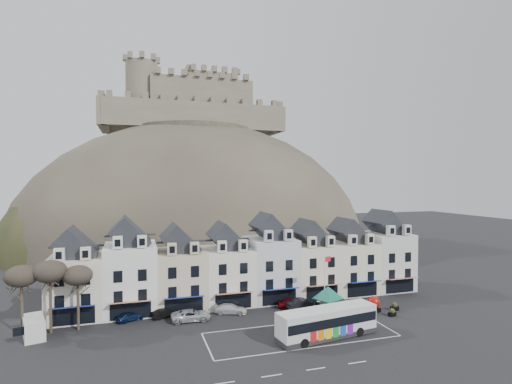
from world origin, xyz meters
The scene contains 21 objects.
ground centered at (0.00, 0.00, 0.00)m, with size 300.00×300.00×0.00m, color black.
coach_bay_markings centered at (2.00, 1.25, 0.00)m, with size 22.00×7.50×0.01m, color silver.
townhouse_terrace centered at (0.15, 15.97, 5.30)m, with size 54.40×9.35×11.80m.
castle_hill centered at (1.25, 68.95, 0.11)m, with size 100.00×76.00×68.00m.
castle centered at (0.51, 75.93, 40.19)m, with size 50.20×22.20×22.00m.
tree_left_far centered at (-29.00, 10.50, 6.90)m, with size 3.61×3.61×8.24m.
tree_left_mid centered at (-26.00, 10.50, 7.24)m, with size 3.78×3.78×8.64m.
tree_left_near centered at (-23.00, 10.50, 6.55)m, with size 3.43×3.43×7.84m.
bus centered at (4.56, -0.44, 1.90)m, with size 12.45×4.54×3.44m.
bus_shelter centered at (8.20, 6.33, 3.02)m, with size 5.62×5.62×3.90m.
red_buoy centered at (14.90, 5.82, 1.08)m, with size 1.73×1.73×2.12m.
flagpole centered at (8.09, 6.97, 4.55)m, with size 1.11×0.40×7.97m.
white_van centered at (-27.67, 9.75, 1.10)m, with size 3.36×5.20×2.19m.
planter_west centered at (16.20, 3.50, 0.50)m, with size 1.13×0.73×1.05m.
planter_east centered at (18.00, 5.44, 0.53)m, with size 1.16×0.77×1.10m.
car_navy centered at (-17.04, 12.00, 0.63)m, with size 1.49×3.71×1.26m, color #0B193B.
car_black centered at (-12.60, 12.00, 0.62)m, with size 1.31×3.76×1.24m, color black.
car_silver centered at (-9.60, 9.66, 0.70)m, with size 2.34×4.99×1.41m, color #B9BDC2.
car_white centered at (-4.06, 10.89, 0.64)m, with size 1.80×4.42×1.28m, color silver.
car_maroon centered at (4.80, 10.51, 0.71)m, with size 1.67×4.15×1.41m, color #63050C.
car_charcoal centered at (6.00, 9.50, 0.78)m, with size 1.65×4.72×1.55m, color black.
Camera 1 is at (-16.61, -41.24, 18.09)m, focal length 28.00 mm.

